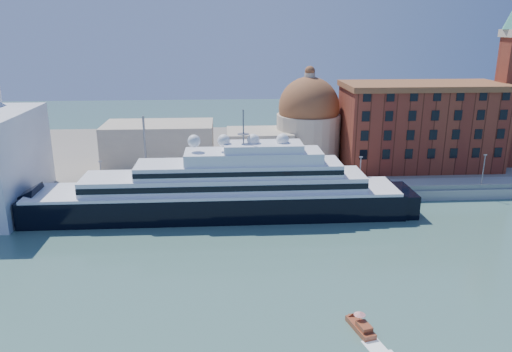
{
  "coord_description": "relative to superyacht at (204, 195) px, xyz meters",
  "views": [
    {
      "loc": [
        -1.86,
        -79.73,
        40.31
      ],
      "look_at": [
        4.55,
        18.0,
        10.42
      ],
      "focal_mm": 35.0,
      "sensor_mm": 36.0,
      "label": 1
    }
  ],
  "objects": [
    {
      "name": "water_taxi",
      "position": [
        22.91,
        -44.51,
        -4.08
      ],
      "size": [
        3.12,
        5.83,
        2.64
      ],
      "rotation": [
        0.0,
        0.0,
        0.24
      ],
      "color": "brown",
      "rests_on": "ground"
    },
    {
      "name": "warehouse",
      "position": [
        58.5,
        29.0,
        9.07
      ],
      "size": [
        43.0,
        19.0,
        23.25
      ],
      "color": "maroon",
      "rests_on": "land"
    },
    {
      "name": "church",
      "position": [
        12.89,
        34.72,
        6.19
      ],
      "size": [
        66.0,
        18.0,
        25.5
      ],
      "color": "beige",
      "rests_on": "land"
    },
    {
      "name": "superyacht",
      "position": [
        0.0,
        0.0,
        0.0
      ],
      "size": [
        91.43,
        12.68,
        27.33
      ],
      "color": "black",
      "rests_on": "ground"
    },
    {
      "name": "quay",
      "position": [
        6.5,
        11.0,
        -3.47
      ],
      "size": [
        180.0,
        10.0,
        2.5
      ],
      "primitive_type": "cube",
      "color": "gray",
      "rests_on": "ground"
    },
    {
      "name": "ground",
      "position": [
        6.5,
        -23.0,
        -4.72
      ],
      "size": [
        400.0,
        400.0,
        0.0
      ],
      "primitive_type": "plane",
      "color": "#32574F",
      "rests_on": "ground"
    },
    {
      "name": "lamp_posts",
      "position": [
        -6.17,
        9.27,
        5.12
      ],
      "size": [
        120.8,
        2.4,
        18.0
      ],
      "color": "slate",
      "rests_on": "quay"
    },
    {
      "name": "land",
      "position": [
        6.5,
        52.0,
        -3.72
      ],
      "size": [
        260.0,
        72.0,
        2.0
      ],
      "primitive_type": "cube",
      "color": "slate",
      "rests_on": "ground"
    },
    {
      "name": "quay_fence",
      "position": [
        6.5,
        6.5,
        -1.62
      ],
      "size": [
        180.0,
        0.1,
        1.2
      ],
      "primitive_type": "cube",
      "color": "slate",
      "rests_on": "quay"
    }
  ]
}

